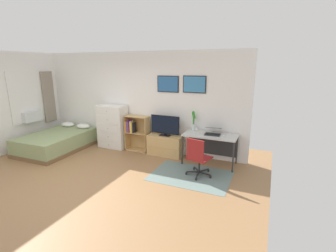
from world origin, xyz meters
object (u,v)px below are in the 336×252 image
at_px(bookshelf, 136,131).
at_px(television, 165,126).
at_px(laptop, 213,131).
at_px(office_chair, 198,156).
at_px(wine_glass, 196,129).
at_px(desk, 211,139).
at_px(tv_stand, 165,145).
at_px(bamboo_vase, 194,120).
at_px(bed, 58,141).
at_px(computer_mouse, 224,136).
at_px(dresser, 113,127).

xyz_separation_m(bookshelf, television, (0.94, -0.08, 0.26)).
bearing_deg(laptop, television, 175.59).
xyz_separation_m(office_chair, wine_glass, (-0.25, 0.69, 0.42)).
height_order(bookshelf, desk, bookshelf).
xyz_separation_m(tv_stand, bamboo_vase, (0.73, 0.12, 0.72)).
height_order(bed, desk, desk).
bearing_deg(desk, computer_mouse, -19.94).
distance_m(bookshelf, television, 0.98).
distance_m(bed, laptop, 4.37).
bearing_deg(bookshelf, computer_mouse, -4.69).
height_order(bookshelf, tv_stand, bookshelf).
relative_size(office_chair, computer_mouse, 8.27).
bearing_deg(television, bed, -165.25).
bearing_deg(bookshelf, desk, -2.29).
bearing_deg(tv_stand, laptop, -1.46).
distance_m(bookshelf, office_chair, 2.30).
height_order(television, office_chair, television).
bearing_deg(bed, wine_glass, 6.94).
bearing_deg(bed, laptop, 8.41).
relative_size(desk, office_chair, 1.47).
height_order(bookshelf, television, television).
distance_m(dresser, laptop, 2.94).
relative_size(bamboo_vase, wine_glass, 2.74).
relative_size(bed, computer_mouse, 19.87).
distance_m(computer_mouse, bamboo_vase, 0.89).
bearing_deg(bamboo_vase, tv_stand, -170.84).
distance_m(bed, television, 3.15).
height_order(bookshelf, office_chair, bookshelf).
bearing_deg(computer_mouse, laptop, 157.70).
bearing_deg(laptop, dresser, 175.70).
height_order(bed, bookshelf, bookshelf).
bearing_deg(desk, television, 179.67).
bearing_deg(tv_stand, desk, -1.38).
height_order(desk, bamboo_vase, bamboo_vase).
bearing_deg(bed, desk, 8.56).
xyz_separation_m(laptop, wine_glass, (-0.37, -0.17, 0.07)).
bearing_deg(bamboo_vase, computer_mouse, -17.91).
relative_size(computer_mouse, wine_glass, 0.58).
xyz_separation_m(dresser, desk, (2.89, -0.01, -0.01)).
bearing_deg(laptop, bed, -173.61).
xyz_separation_m(bed, office_chair, (4.15, -0.08, 0.21)).
bearing_deg(office_chair, television, 156.59).
bearing_deg(wine_glass, dresser, 175.83).
height_order(office_chair, wine_glass, wine_glass).
height_order(bed, laptop, laptop).
height_order(dresser, wine_glass, dresser).
distance_m(bed, dresser, 1.59).
xyz_separation_m(tv_stand, laptop, (1.27, -0.03, 0.53)).
relative_size(bookshelf, laptop, 2.31).
height_order(television, bamboo_vase, bamboo_vase).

